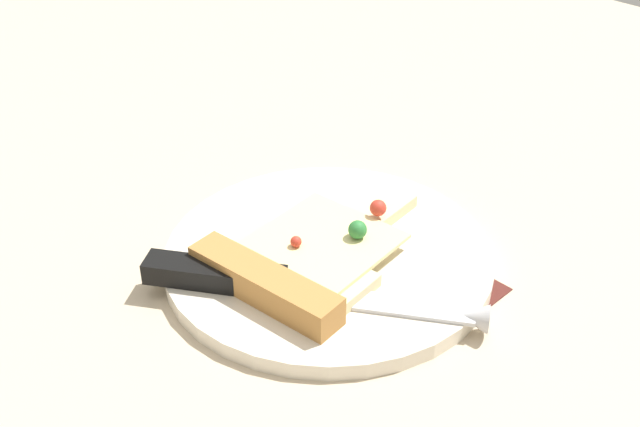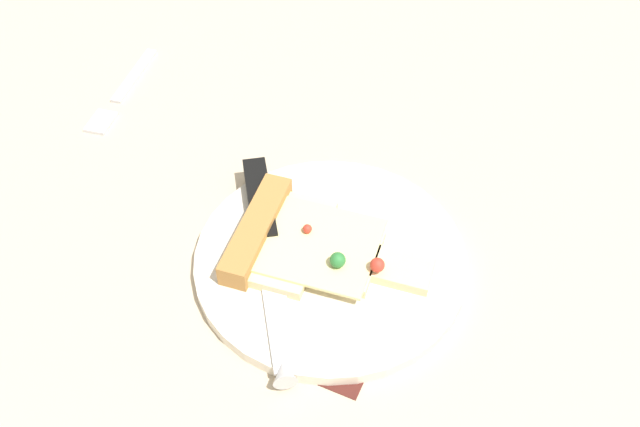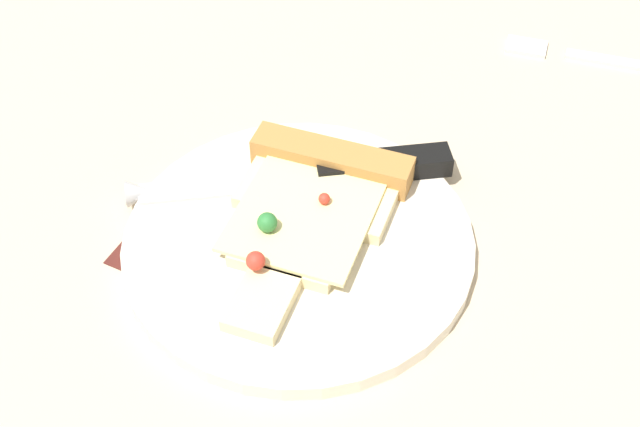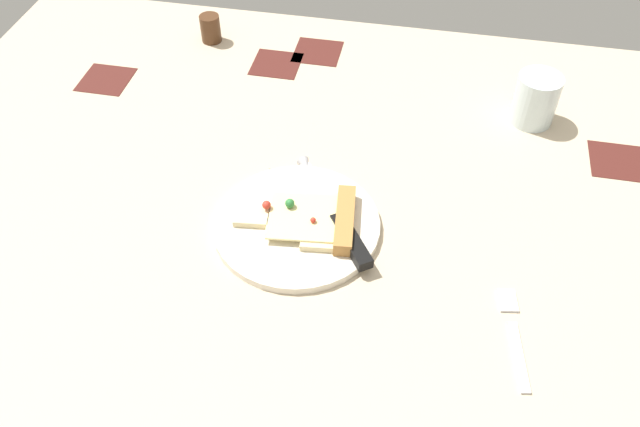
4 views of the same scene
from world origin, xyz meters
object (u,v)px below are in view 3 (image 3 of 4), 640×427
(fork, at_px, (583,54))
(knife, at_px, (322,173))
(pizza_slice, at_px, (311,204))
(plate, at_px, (299,243))

(fork, bearing_deg, knife, 142.92)
(pizza_slice, xyz_separation_m, fork, (-0.29, 0.13, -0.02))
(plate, bearing_deg, pizza_slice, -172.93)
(plate, relative_size, pizza_slice, 1.34)
(plate, bearing_deg, fork, 158.42)
(knife, bearing_deg, pizza_slice, 158.40)
(plate, distance_m, fork, 0.34)
(pizza_slice, xyz_separation_m, knife, (-0.03, -0.01, -0.00))
(knife, bearing_deg, fork, -61.92)
(pizza_slice, distance_m, knife, 0.03)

